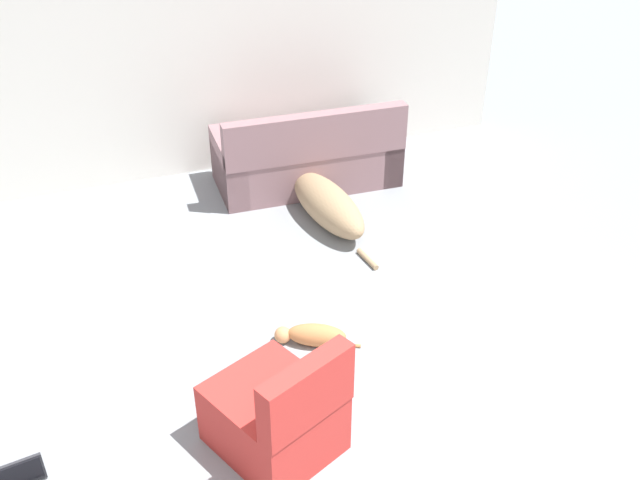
% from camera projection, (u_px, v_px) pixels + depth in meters
% --- Properties ---
extents(wall_back, '(6.91, 0.06, 2.76)m').
position_uv_depth(wall_back, '(166.00, 36.00, 6.44)').
color(wall_back, silver).
rests_on(wall_back, ground_plane).
extents(couch, '(1.75, 0.88, 0.84)m').
position_uv_depth(couch, '(307.00, 158.00, 6.84)').
color(couch, gray).
rests_on(couch, ground_plane).
extents(dog, '(0.49, 1.64, 0.35)m').
position_uv_depth(dog, '(325.00, 202.00, 6.32)').
color(dog, '#A38460').
rests_on(dog, ground_plane).
extents(cat, '(0.57, 0.35, 0.16)m').
position_uv_depth(cat, '(312.00, 335.00, 4.92)').
color(cat, '#BC7A47').
rests_on(cat, ground_plane).
extents(side_chair, '(0.82, 0.87, 0.80)m').
position_uv_depth(side_chair, '(278.00, 415.00, 4.04)').
color(side_chair, '#B72D28').
rests_on(side_chair, ground_plane).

